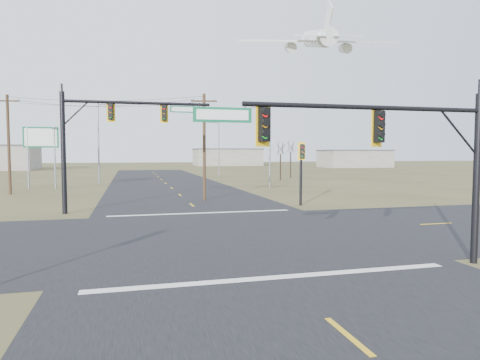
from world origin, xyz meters
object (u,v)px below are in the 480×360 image
bare_tree_c (281,148)px  highway_sign (41,146)px  mast_arm_near (376,139)px  streetlight_a (268,143)px  bare_tree_d (291,146)px  utility_pole_far (9,143)px  utility_pole_near (204,145)px  streetlight_b (218,146)px  streetlight_c (100,139)px  mast_arm_far (108,127)px  pedestal_signal_ne (302,160)px

bare_tree_c → highway_sign: bearing=-165.8°
mast_arm_near → streetlight_a: 33.45m
bare_tree_d → utility_pole_far: bearing=-153.2°
utility_pole_near → bare_tree_c: bearing=57.2°
utility_pole_far → highway_sign: utility_pole_far is taller
utility_pole_far → streetlight_a: size_ratio=1.04×
mast_arm_near → bare_tree_d: 52.99m
utility_pole_far → streetlight_b: 35.69m
streetlight_c → bare_tree_c: 24.96m
mast_arm_far → bare_tree_d: 42.11m
streetlight_b → utility_pole_far: bearing=-123.9°
highway_sign → streetlight_c: 8.37m
utility_pole_far → pedestal_signal_ne: bearing=-32.5°
utility_pole_near → mast_arm_near: bearing=-85.0°
utility_pole_near → utility_pole_far: utility_pole_far is taller
pedestal_signal_ne → mast_arm_near: bearing=-81.2°
highway_sign → bare_tree_c: (30.72, 7.77, -0.04)m
streetlight_a → streetlight_b: (-0.68, 24.72, 0.05)m
utility_pole_far → streetlight_b: (25.41, 25.07, 0.24)m
utility_pole_near → streetlight_b: (8.27, 35.02, 0.56)m
streetlight_a → bare_tree_c: 14.90m
mast_arm_near → utility_pole_far: (-19.08, 32.35, 0.49)m
mast_arm_far → pedestal_signal_ne: bearing=6.7°
streetlight_c → utility_pole_far: bearing=-114.4°
streetlight_c → bare_tree_d: streetlight_c is taller
utility_pole_near → bare_tree_d: bearing=56.5°
streetlight_b → bare_tree_d: streetlight_b is taller
streetlight_a → bare_tree_c: (6.36, 13.47, -0.40)m
streetlight_a → streetlight_b: size_ratio=0.99×
utility_pole_far → streetlight_a: utility_pole_far is taller
pedestal_signal_ne → bare_tree_c: bare_tree_c is taller
streetlight_a → streetlight_c: bearing=159.3°
bare_tree_d → streetlight_a: bearing=-118.4°
utility_pole_far → bare_tree_c: 35.27m
mast_arm_near → streetlight_b: (6.33, 57.42, 0.73)m
pedestal_signal_ne → highway_sign: size_ratio=0.70×
mast_arm_near → streetlight_c: bearing=81.7°
streetlight_a → bare_tree_d: bearing=73.0°
pedestal_signal_ne → streetlight_b: size_ratio=0.52×
utility_pole_near → streetlight_a: 13.66m
mast_arm_far → utility_pole_far: utility_pole_far is taller
streetlight_b → utility_pole_near: bearing=-91.8°
mast_arm_near → streetlight_a: streetlight_a is taller
streetlight_c → pedestal_signal_ne: bearing=-51.3°
mast_arm_far → bare_tree_d: mast_arm_far is taller
bare_tree_c → bare_tree_d: 5.26m
mast_arm_far → bare_tree_c: (22.68, 29.05, -0.95)m
pedestal_signal_ne → utility_pole_far: (-23.65, 15.08, 1.48)m
mast_arm_far → pedestal_signal_ne: (13.89, 0.14, -2.23)m
mast_arm_near → utility_pole_far: bearing=97.6°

